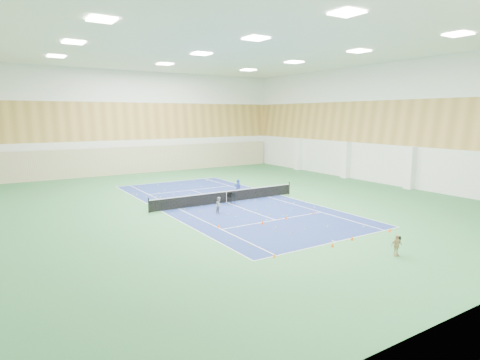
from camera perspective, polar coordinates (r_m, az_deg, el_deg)
name	(u,v)px	position (r m, az deg, el deg)	size (l,w,h in m)	color
ground	(226,203)	(31.99, -1.94, -3.23)	(40.00, 40.00, 0.00)	#30703F
room_shell	(226,127)	(31.25, -2.00, 7.57)	(36.00, 40.00, 12.00)	white
wood_cladding	(226,100)	(31.26, -2.02, 11.24)	(36.00, 40.00, 8.00)	#BC8F46
ceiling_light_grid	(226,47)	(31.64, -2.07, 18.35)	(21.40, 25.40, 0.06)	white
court_surface	(226,203)	(31.99, -1.94, -3.22)	(10.97, 23.77, 0.01)	navy
tennis_balls_scatter	(226,202)	(31.98, -1.94, -3.15)	(10.57, 22.77, 0.07)	#C6E827
tennis_net	(226,196)	(31.87, -1.95, -2.27)	(12.80, 0.10, 1.10)	black
back_curtain	(143,160)	(49.58, -13.61, 2.83)	(35.40, 0.16, 3.20)	#C6B793
coach	(238,189)	(33.69, -0.33, -1.24)	(0.57, 0.37, 1.56)	navy
child_court	(219,205)	(28.37, -2.98, -3.61)	(0.58, 0.45, 1.20)	gray
child_apron	(396,245)	(21.45, 21.36, -8.64)	(0.64, 0.27, 1.09)	tan
ball_cart	(231,199)	(31.42, -1.30, -2.66)	(0.50, 0.50, 0.86)	black
cone_svc_a	(219,226)	(25.01, -3.03, -6.54)	(0.19, 0.19, 0.21)	#FF5B0D
cone_svc_b	(263,223)	(25.71, 3.23, -6.06)	(0.22, 0.22, 0.25)	#F9470D
cone_svc_c	(286,218)	(27.10, 6.58, -5.35)	(0.19, 0.19, 0.21)	#FB540D
cone_svc_d	(313,213)	(28.80, 10.41, -4.59)	(0.18, 0.18, 0.19)	#DF440B
cone_base_a	(275,255)	(20.04, 4.94, -10.63)	(0.18, 0.18, 0.19)	orange
cone_base_b	(333,245)	(22.01, 13.03, -8.98)	(0.19, 0.19, 0.21)	#EC520C
cone_base_c	(352,238)	(23.38, 15.66, -7.97)	(0.22, 0.22, 0.24)	#D85B0B
cone_base_d	(390,230)	(25.72, 20.52, -6.65)	(0.21, 0.21, 0.23)	#FF5F0D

